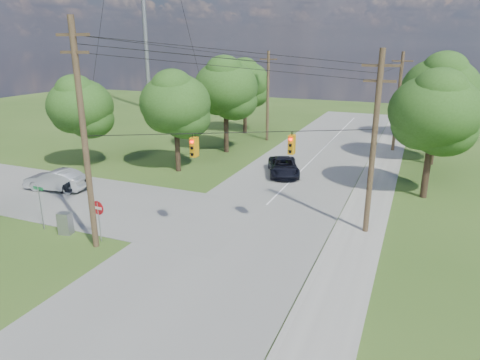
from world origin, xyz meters
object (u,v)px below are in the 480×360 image
at_px(pole_north_e, 398,102).
at_px(do_not_enter_sign, 98,212).
at_px(car_cross_dark, 62,178).
at_px(pole_north_w, 268,96).
at_px(car_cross_silver, 56,180).
at_px(control_cabinet, 65,223).
at_px(pole_sw, 84,135).
at_px(pole_ne, 374,142).
at_px(car_main_north, 283,167).

xyz_separation_m(pole_north_e, do_not_enter_sign, (-13.66, -29.00, -3.36)).
distance_m(pole_north_e, car_cross_dark, 32.32).
xyz_separation_m(pole_north_w, do_not_enter_sign, (0.24, -29.00, -3.36)).
bearing_deg(do_not_enter_sign, car_cross_silver, 150.71).
height_order(car_cross_dark, car_cross_silver, car_cross_silver).
bearing_deg(pole_north_w, control_cabinet, -94.57).
bearing_deg(pole_north_w, pole_sw, -89.23).
xyz_separation_m(pole_sw, car_cross_dark, (-9.24, 7.04, -5.41)).
height_order(pole_north_e, do_not_enter_sign, pole_north_e).
height_order(car_cross_silver, do_not_enter_sign, do_not_enter_sign).
height_order(pole_ne, pole_north_e, pole_ne).
height_order(car_cross_dark, car_main_north, car_cross_dark).
distance_m(pole_ne, car_cross_silver, 23.21).
bearing_deg(control_cabinet, pole_north_w, 75.25).
relative_size(control_cabinet, do_not_enter_sign, 0.54).
bearing_deg(do_not_enter_sign, car_main_north, 74.36).
distance_m(car_cross_dark, car_cross_silver, 0.62).
relative_size(car_cross_silver, car_main_north, 0.93).
height_order(pole_north_w, control_cabinet, pole_north_w).
height_order(pole_north_w, do_not_enter_sign, pole_north_w).
height_order(control_cabinet, do_not_enter_sign, do_not_enter_sign).
distance_m(pole_sw, pole_north_w, 29.62).
distance_m(pole_north_e, control_cabinet, 33.53).
xyz_separation_m(pole_ne, pole_north_e, (-0.00, 22.00, -0.34)).
xyz_separation_m(pole_north_e, car_cross_silver, (-22.71, -23.18, -4.30)).
bearing_deg(pole_north_e, pole_ne, -90.00).
xyz_separation_m(pole_north_w, car_cross_silver, (-8.81, -23.18, -4.30)).
distance_m(pole_sw, pole_ne, 15.51).
relative_size(pole_sw, car_cross_dark, 2.59).
relative_size(pole_north_w, car_cross_dark, 2.16).
bearing_deg(control_cabinet, pole_north_e, 50.60).
relative_size(pole_north_e, pole_north_w, 1.00).
distance_m(car_cross_silver, do_not_enter_sign, 10.81).
height_order(pole_sw, pole_north_w, pole_sw).
xyz_separation_m(pole_north_w, car_main_north, (5.91, -12.62, -4.38)).
bearing_deg(pole_sw, control_cabinet, 167.55).
xyz_separation_m(control_cabinet, do_not_enter_sign, (2.56, -0.00, 1.11)).
bearing_deg(pole_north_e, control_cabinet, -119.21).
bearing_deg(pole_north_w, pole_ne, -57.71).
relative_size(car_main_north, do_not_enter_sign, 2.12).
relative_size(pole_north_w, do_not_enter_sign, 4.11).
bearing_deg(control_cabinet, car_main_north, 53.15).
relative_size(pole_ne, car_cross_silver, 2.18).
xyz_separation_m(pole_sw, car_main_north, (5.51, 16.98, -5.48)).
xyz_separation_m(car_main_north, control_cabinet, (-8.23, -16.38, -0.09)).
distance_m(car_cross_silver, car_main_north, 18.12).
xyz_separation_m(car_cross_silver, car_main_north, (14.72, 10.56, -0.08)).
bearing_deg(car_main_north, control_cabinet, -138.83).
height_order(car_main_north, control_cabinet, car_main_north).
bearing_deg(car_cross_dark, car_cross_silver, 18.19).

